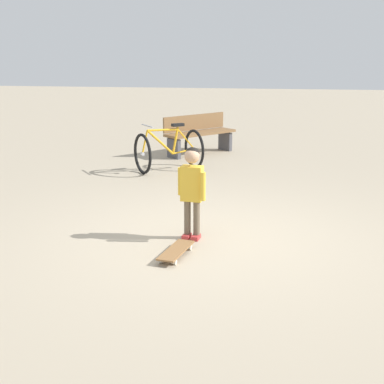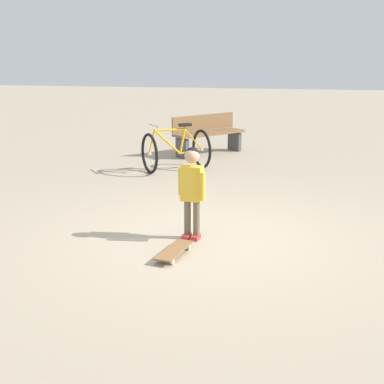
% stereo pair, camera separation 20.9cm
% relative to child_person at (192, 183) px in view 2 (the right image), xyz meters
% --- Properties ---
extents(ground_plane, '(50.00, 50.00, 0.00)m').
position_rel_child_person_xyz_m(ground_plane, '(-0.24, -0.05, -0.66)').
color(ground_plane, tan).
extents(child_person, '(0.35, 0.26, 1.06)m').
position_rel_child_person_xyz_m(child_person, '(0.00, 0.00, 0.00)').
color(child_person, brown).
rests_on(child_person, ground).
extents(skateboard, '(0.30, 0.66, 0.07)m').
position_rel_child_person_xyz_m(skateboard, '(0.08, 0.58, -0.60)').
color(skateboard, olive).
rests_on(skateboard, ground).
extents(bicycle_near, '(1.28, 1.21, 0.85)m').
position_rel_child_person_xyz_m(bicycle_near, '(0.98, -3.47, -0.28)').
color(bicycle_near, black).
rests_on(bicycle_near, ground).
extents(street_bench, '(1.38, 1.49, 0.80)m').
position_rel_child_person_xyz_m(street_bench, '(0.70, -5.20, -0.23)').
color(street_bench, brown).
rests_on(street_bench, ground).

